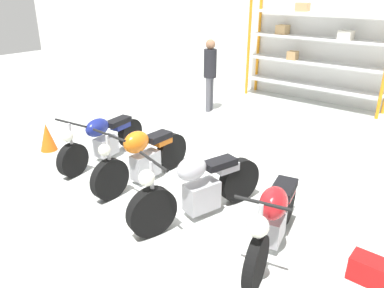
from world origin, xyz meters
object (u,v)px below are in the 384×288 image
(motorcycle_blue, at_px, (103,139))
(person_browsing, at_px, (210,69))
(motorcycle_orange, at_px, (142,157))
(shelving_rack, at_px, (314,48))
(traffic_cone, at_px, (47,137))
(motorcycle_red, at_px, (274,217))
(motorcycle_silver, at_px, (198,188))
(toolbox, at_px, (371,271))

(motorcycle_blue, height_order, person_browsing, person_browsing)
(motorcycle_blue, bearing_deg, motorcycle_orange, 75.46)
(shelving_rack, xyz_separation_m, traffic_cone, (-2.55, -6.43, -1.21))
(shelving_rack, bearing_deg, motorcycle_orange, -91.33)
(motorcycle_blue, relative_size, motorcycle_orange, 1.03)
(motorcycle_orange, distance_m, motorcycle_red, 2.49)
(shelving_rack, xyz_separation_m, motorcycle_orange, (-0.14, -6.15, -1.03))
(motorcycle_orange, bearing_deg, traffic_cone, -82.91)
(person_browsing, xyz_separation_m, traffic_cone, (-0.89, -4.08, -0.80))
(motorcycle_silver, height_order, motorcycle_red, motorcycle_silver)
(motorcycle_red, relative_size, toolbox, 4.44)
(toolbox, xyz_separation_m, traffic_cone, (-5.96, -0.27, 0.14))
(motorcycle_blue, distance_m, toolbox, 4.75)
(motorcycle_orange, bearing_deg, shelving_rack, 179.15)
(toolbox, bearing_deg, motorcycle_blue, 178.33)
(motorcycle_silver, height_order, toolbox, motorcycle_silver)
(shelving_rack, relative_size, person_browsing, 2.11)
(motorcycle_silver, bearing_deg, motorcycle_red, 104.38)
(motorcycle_blue, xyz_separation_m, person_browsing, (-0.33, 3.67, 0.66))
(motorcycle_red, distance_m, toolbox, 1.16)
(motorcycle_blue, height_order, motorcycle_orange, motorcycle_orange)
(person_browsing, bearing_deg, motorcycle_red, 120.61)
(motorcycle_blue, distance_m, traffic_cone, 1.30)
(shelving_rack, height_order, motorcycle_silver, shelving_rack)
(motorcycle_orange, bearing_deg, motorcycle_blue, -95.89)
(motorcycle_blue, bearing_deg, toolbox, 80.16)
(shelving_rack, relative_size, motorcycle_silver, 1.81)
(motorcycle_orange, relative_size, person_browsing, 1.11)
(person_browsing, height_order, traffic_cone, person_browsing)
(shelving_rack, distance_m, motorcycle_silver, 6.56)
(toolbox, bearing_deg, traffic_cone, -177.38)
(motorcycle_silver, distance_m, traffic_cone, 3.73)
(traffic_cone, bearing_deg, person_browsing, 77.71)
(motorcycle_orange, bearing_deg, person_browsing, -157.81)
(motorcycle_blue, distance_m, motorcycle_silver, 2.53)
(motorcycle_blue, xyz_separation_m, traffic_cone, (-1.22, -0.41, -0.14))
(shelving_rack, relative_size, motorcycle_red, 1.95)
(motorcycle_silver, xyz_separation_m, toolbox, (2.24, 0.21, -0.31))
(motorcycle_blue, xyz_separation_m, toolbox, (4.74, -0.14, -0.28))
(shelving_rack, bearing_deg, motorcycle_blue, -102.40)
(person_browsing, bearing_deg, shelving_rack, -139.21)
(motorcycle_blue, distance_m, motorcycle_orange, 1.19)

